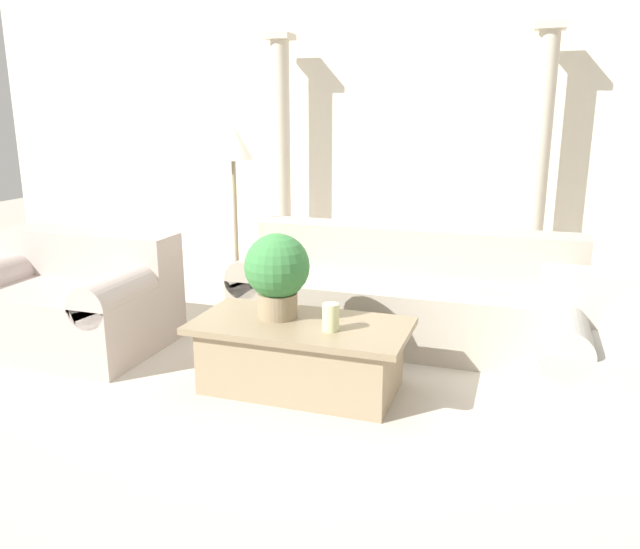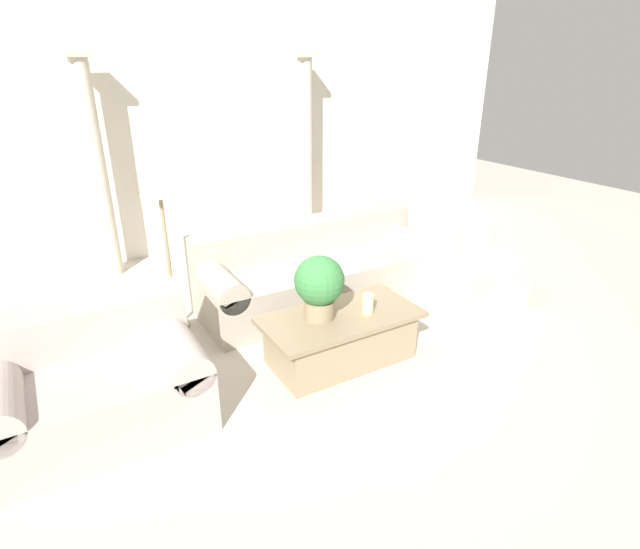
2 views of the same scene
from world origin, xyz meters
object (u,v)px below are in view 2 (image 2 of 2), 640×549
Objects in this scene: loveseat at (96,379)px; armchair at (471,271)px; coffee_table at (341,337)px; sofa_long at (318,269)px; potted_plant at (319,284)px; floor_lamp at (159,191)px.

loveseat reaches higher than armchair.
sofa_long is at bearing 68.90° from coffee_table.
potted_plant is at bearing -173.56° from armchair.
loveseat is 2.62× the size of potted_plant.
sofa_long is at bearing -5.13° from floor_lamp.
potted_plant is 0.33× the size of floor_lamp.
loveseat is at bearing 173.68° from coffee_table.
sofa_long and loveseat have the same top height.
armchair is (1.31, -0.85, 0.01)m from sofa_long.
potted_plant reaches higher than loveseat.
potted_plant reaches higher than coffee_table.
armchair reaches higher than coffee_table.
floor_lamp reaches higher than armchair.
sofa_long is 1.56m from armchair.
sofa_long is 1.28m from potted_plant.
floor_lamp is (0.81, 1.05, 0.97)m from loveseat.
coffee_table is at bearing -111.10° from sofa_long.
coffee_table is at bearing -171.14° from armchair.
floor_lamp is at bearing 129.45° from coffee_table.
coffee_table is 2.49× the size of potted_plant.
sofa_long is at bearing 21.96° from loveseat.
potted_plant is 1.58m from floor_lamp.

